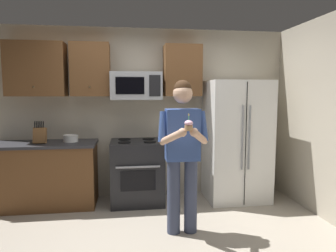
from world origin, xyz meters
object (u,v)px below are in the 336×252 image
Objects in this scene: bowl_large_white at (71,138)px; cupcake at (189,125)px; oven_range at (137,172)px; refrigerator at (236,141)px; knife_block at (40,135)px; person at (183,148)px; microwave at (136,86)px.

cupcake is at bearing -45.84° from bowl_large_white.
oven_range is 5.36× the size of cupcake.
oven_range is 1.56m from refrigerator.
knife_block is 0.18× the size of person.
knife_block is at bearing 179.81° from refrigerator.
person is 0.44m from cupcake.
refrigerator reaches higher than person.
oven_range is 4.44× the size of bowl_large_white.
cupcake is at bearing -126.92° from refrigerator.
bowl_large_white is (-2.44, 0.11, 0.07)m from refrigerator.
knife_block is 2.29m from cupcake.
oven_range is at bearing -4.24° from bowl_large_white.
knife_block is at bearing -178.73° from oven_range.
oven_range is at bearing 178.50° from refrigerator.
cupcake reaches higher than knife_block.
refrigerator is 8.58× the size of bowl_large_white.
person is 10.13× the size of cupcake.
bowl_large_white is at bearing 14.17° from knife_block.
microwave reaches higher than refrigerator.
cupcake is at bearing -36.93° from knife_block.
oven_range is 2.91× the size of knife_block.
refrigerator reaches higher than knife_block.
oven_range is 1.26× the size of microwave.
cupcake is (-0.00, -0.33, 0.30)m from person.
cupcake is at bearing -90.00° from person.
person is (-1.02, -1.03, 0.10)m from refrigerator.
microwave reaches higher than bowl_large_white.
person is (0.48, -1.19, -0.72)m from microwave.
cupcake is at bearing -71.05° from oven_range.
refrigerator is at bearing -2.56° from bowl_large_white.
person is (1.82, -1.04, -0.04)m from knife_block.
knife_block is at bearing 143.07° from cupcake.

